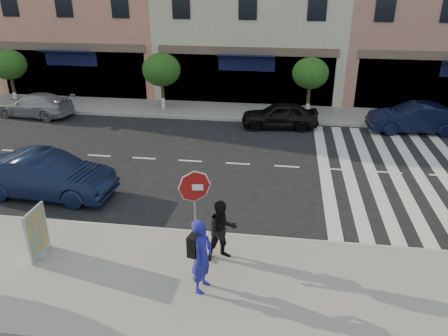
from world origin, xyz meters
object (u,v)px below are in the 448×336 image
Objects in this scene: photographer at (202,256)px; poster_board at (37,234)px; walker at (222,231)px; car_near_mid at (46,176)px; car_far_left at (34,105)px; car_far_mid at (280,115)px; stop_sign at (195,195)px; car_far_right at (414,118)px.

photographer is 4.66m from poster_board.
walker is 7.26m from car_near_mid.
walker is at bearing 53.24° from car_far_left.
walker is at bearing -111.68° from car_near_mid.
car_near_mid is 11.59m from car_far_mid.
stop_sign is at bearing 140.99° from walker.
car_near_mid is (-5.88, 2.85, -1.19)m from stop_sign.
car_far_right is at bearing 47.95° from stop_sign.
car_far_right is (7.72, 11.78, -0.30)m from walker.
car_far_left is at bearing 128.41° from stop_sign.
photographer reaches higher than car_far_left.
stop_sign is 14.45m from car_far_right.
walker is at bearing 7.61° from poster_board.
walker is 14.09m from car_far_right.
photographer reaches higher than poster_board.
car_near_mid reaches higher than car_far_left.
walker is 16.66m from car_far_left.
car_far_right is (19.70, 0.21, 0.10)m from car_far_left.
car_far_mid reaches higher than car_far_left.
car_near_mid is (-6.32, 4.27, -0.33)m from photographer.
car_far_right reaches higher than car_far_mid.
car_far_right is (12.62, 12.37, -0.13)m from poster_board.
stop_sign reaches higher than car_near_mid.
stop_sign reaches higher than photographer.
poster_board is 17.67m from car_far_right.
stop_sign is at bearing -39.40° from car_far_right.
car_far_left is at bearing 106.78° from walker.
stop_sign is 0.58× the size of car_far_right.
walker reaches higher than poster_board.
poster_board is at bearing 37.47° from car_far_left.
car_far_left is at bearing 120.97° from poster_board.
walker is 11.59m from car_far_mid.
car_far_left is (-11.98, 11.57, -0.39)m from walker.
poster_board is 0.33× the size of car_far_right.
photographer is 0.44× the size of car_far_right.
walker is at bearing -11.23° from car_far_mid.
stop_sign is 11.64m from car_far_mid.
stop_sign is 1.21m from walker.
car_far_left is at bearing 54.96° from photographer.
car_far_mid is (1.96, 11.39, -1.32)m from stop_sign.
stop_sign is at bearing 10.49° from poster_board.
stop_sign is at bearing 29.86° from photographer.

